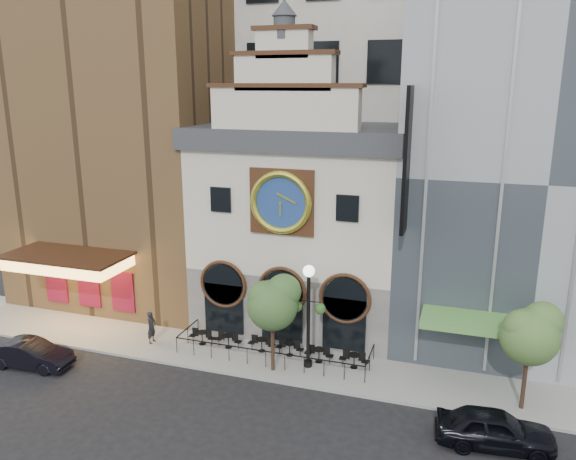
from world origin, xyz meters
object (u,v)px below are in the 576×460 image
Objects in this scene: bistro_3 at (290,348)px; bistro_5 at (354,360)px; bistro_2 at (262,344)px; lamppost at (308,305)px; tree_right at (531,332)px; bistro_4 at (319,354)px; tree_left at (273,301)px; bistro_0 at (202,337)px; pedestrian at (151,327)px; car_right at (495,429)px; bistro_1 at (228,340)px; car_left at (31,354)px.

bistro_5 is at bearing -3.93° from bistro_3.
bistro_2 is 4.29m from lamppost.
tree_right is at bearing -7.37° from bistro_3.
tree_right is at bearing -7.42° from bistro_4.
bistro_0 is at bearing 162.90° from tree_left.
bistro_2 is at bearing -179.28° from bistro_3.
bistro_2 and bistro_4 have the same top height.
lamppost is at bearing -165.96° from bistro_5.
lamppost is (9.38, 0.10, 2.54)m from pedestrian.
car_right is (12.17, -4.75, 0.21)m from bistro_2.
lamppost reaches higher than bistro_1.
lamppost is 1.87m from tree_left.
tree_left is (4.92, -1.51, 3.38)m from bistro_0.
car_left is at bearing -151.21° from bistro_1.
pedestrian is 0.36× the size of tree_left.
bistro_1 is 14.87m from car_right.
tree_right is at bearing -5.05° from bistro_1.
pedestrian is (-8.08, -0.94, 0.49)m from bistro_3.
lamppost reaches higher than bistro_5.
bistro_4 is at bearing 0.20° from bistro_0.
bistro_5 is 0.28× the size of lamppost.
lamppost is at bearing 29.71° from tree_left.
tree_right reaches higher than car_right.
tree_right reaches higher than bistro_3.
bistro_3 is 0.83× the size of pedestrian.
lamppost reaches higher than bistro_2.
bistro_5 is 0.31× the size of tree_right.
bistro_5 is at bearing 171.11° from tree_right.
car_left is at bearing -155.02° from bistro_2.
bistro_1 is at bearing 179.34° from bistro_5.
bistro_1 is 5.80m from lamppost.
tree_left is (1.33, -1.73, 3.38)m from bistro_2.
bistro_5 is (1.93, -0.04, 0.00)m from bistro_4.
bistro_3 is 0.33× the size of car_right.
bistro_1 is 7.27m from bistro_5.
bistro_0 is 0.33× the size of car_right.
bistro_3 is at bearing -71.97° from car_left.
car_left is 0.79× the size of lamppost.
lamppost is (1.29, -0.84, 3.03)m from bistro_3.
bistro_0 is 17.45m from tree_right.
bistro_2 is 3.37m from bistro_4.
bistro_4 is at bearing 51.90° from lamppost.
car_right reaches higher than bistro_4.
bistro_1 is 1.00× the size of bistro_4.
bistro_0 is 1.00× the size of bistro_1.
tree_right is (15.47, -1.37, 3.33)m from bistro_1.
bistro_0 is 0.83× the size of pedestrian.
bistro_2 is at bearing 173.60° from tree_right.
bistro_1 and bistro_3 have the same top height.
bistro_2 is 13.98m from tree_right.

